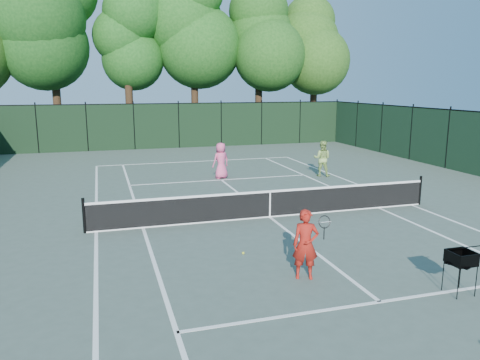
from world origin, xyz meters
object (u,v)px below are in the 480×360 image
object	(u,v)px
coach	(306,244)
player_pink	(221,161)
ball_hopper	(461,258)
loose_ball_midcourt	(243,253)
player_green	(322,158)

from	to	relation	value
coach	player_pink	xyz separation A→B (m)	(1.03, 11.63, 0.04)
ball_hopper	loose_ball_midcourt	xyz separation A→B (m)	(-3.64, 3.49, -0.75)
player_pink	player_green	xyz separation A→B (m)	(4.75, -0.83, 0.01)
ball_hopper	coach	bearing A→B (deg)	124.89
player_green	loose_ball_midcourt	size ratio (longest dim) A/B	24.87
coach	ball_hopper	bearing A→B (deg)	-11.81
player_pink	player_green	bearing A→B (deg)	152.98
coach	loose_ball_midcourt	world-z (taller)	coach
ball_hopper	loose_ball_midcourt	size ratio (longest dim) A/B	13.66
player_pink	loose_ball_midcourt	xyz separation A→B (m)	(-1.93, -9.80, -0.80)
player_pink	ball_hopper	xyz separation A→B (m)	(1.71, -13.29, -0.05)
player_green	ball_hopper	world-z (taller)	player_green
loose_ball_midcourt	coach	bearing A→B (deg)	-63.87
player_pink	loose_ball_midcourt	size ratio (longest dim) A/B	24.56
player_pink	ball_hopper	distance (m)	13.40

